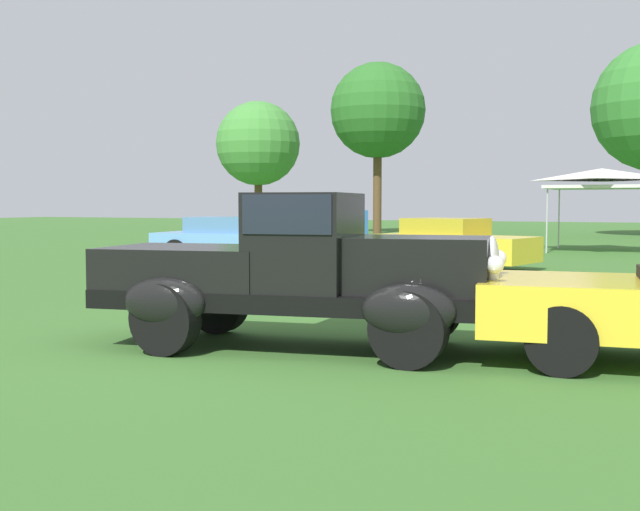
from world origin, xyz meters
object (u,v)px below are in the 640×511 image
feature_pickup_truck (299,270)px  canopy_tent_left_field (602,177)px  show_car_yellow (449,244)px  spectator_between_cars (355,240)px  show_car_skyblue (228,240)px

feature_pickup_truck → canopy_tent_left_field: bearing=84.9°
show_car_yellow → canopy_tent_left_field: 8.94m
feature_pickup_truck → canopy_tent_left_field: (1.71, 19.14, 1.56)m
feature_pickup_truck → canopy_tent_left_field: 19.28m
feature_pickup_truck → spectator_between_cars: bearing=105.2°
show_car_skyblue → canopy_tent_left_field: (8.72, 8.91, 1.83)m
show_car_yellow → canopy_tent_left_field: (2.86, 8.27, 1.83)m
feature_pickup_truck → show_car_skyblue: bearing=124.4°
feature_pickup_truck → show_car_yellow: feature_pickup_truck is taller
show_car_yellow → canopy_tent_left_field: size_ratio=1.29×
show_car_skyblue → canopy_tent_left_field: canopy_tent_left_field is taller
feature_pickup_truck → show_car_yellow: size_ratio=1.05×
show_car_yellow → feature_pickup_truck: bearing=-84.0°
show_car_skyblue → show_car_yellow: size_ratio=0.95×
feature_pickup_truck → canopy_tent_left_field: size_ratio=1.36×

